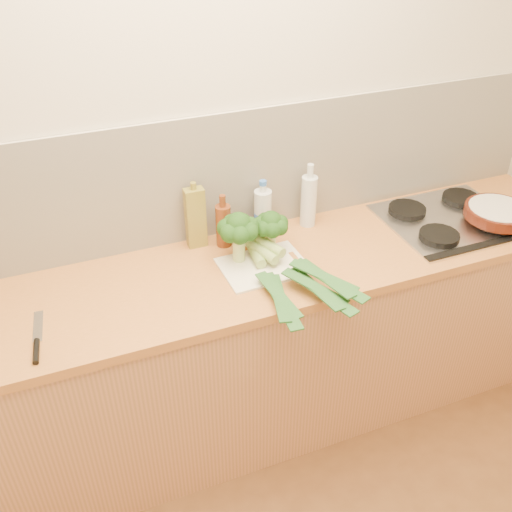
{
  "coord_description": "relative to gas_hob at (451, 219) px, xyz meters",
  "views": [
    {
      "loc": [
        -0.61,
        -0.54,
        2.23
      ],
      "look_at": [
        0.04,
        1.1,
        1.02
      ],
      "focal_mm": 40.0,
      "sensor_mm": 36.0,
      "label": 1
    }
  ],
  "objects": [
    {
      "name": "broccoli_left",
      "position": [
        -1.0,
        0.05,
        0.14
      ],
      "size": [
        0.17,
        0.17,
        0.22
      ],
      "color": "#B6CB76",
      "rests_on": "chopping_board"
    },
    {
      "name": "broccoli_right",
      "position": [
        -0.86,
        0.06,
        0.12
      ],
      "size": [
        0.14,
        0.15,
        0.19
      ],
      "color": "#B6CB76",
      "rests_on": "chopping_board"
    },
    {
      "name": "chefs_knife",
      "position": [
        -1.8,
        -0.16,
        -0.01
      ],
      "size": [
        0.05,
        0.28,
        0.02
      ],
      "rotation": [
        0.0,
        0.0,
        -0.1
      ],
      "color": "silver",
      "rests_on": "counter"
    },
    {
      "name": "gas_hob",
      "position": [
        0.0,
        0.0,
        0.0
      ],
      "size": [
        0.58,
        0.5,
        0.04
      ],
      "color": "silver",
      "rests_on": "counter"
    },
    {
      "name": "counter",
      "position": [
        -1.02,
        0.0,
        -0.46
      ],
      "size": [
        3.2,
        0.62,
        0.9
      ],
      "color": "#BB7A4E",
      "rests_on": "ground"
    },
    {
      "name": "leek_back",
      "position": [
        -0.85,
        -0.05,
        0.05
      ],
      "size": [
        0.29,
        0.64,
        0.04
      ],
      "rotation": [
        0.0,
        0.0,
        0.38
      ],
      "color": "white",
      "rests_on": "chopping_board"
    },
    {
      "name": "leek_front",
      "position": [
        -0.94,
        -0.06,
        0.02
      ],
      "size": [
        0.12,
        0.64,
        0.04
      ],
      "rotation": [
        0.0,
        0.0,
        -0.08
      ],
      "color": "white",
      "rests_on": "chopping_board"
    },
    {
      "name": "oil_tin",
      "position": [
        -1.12,
        0.24,
        0.12
      ],
      "size": [
        0.08,
        0.05,
        0.3
      ],
      "color": "olive",
      "rests_on": "counter"
    },
    {
      "name": "amber_bottle",
      "position": [
        -1.01,
        0.2,
        0.08
      ],
      "size": [
        0.06,
        0.06,
        0.24
      ],
      "color": "#652F13",
      "rests_on": "counter"
    },
    {
      "name": "water_bottle",
      "position": [
        -0.82,
        0.23,
        0.08
      ],
      "size": [
        0.08,
        0.08,
        0.23
      ],
      "color": "silver",
      "rests_on": "counter"
    },
    {
      "name": "chopping_board",
      "position": [
        -0.92,
        -0.02,
        -0.01
      ],
      "size": [
        0.35,
        0.26,
        0.01
      ],
      "primitive_type": "cube",
      "rotation": [
        0.0,
        0.0,
        0.04
      ],
      "color": "white",
      "rests_on": "counter"
    },
    {
      "name": "leek_mid",
      "position": [
        -0.89,
        -0.05,
        0.04
      ],
      "size": [
        0.26,
        0.69,
        0.04
      ],
      "rotation": [
        0.0,
        0.0,
        0.3
      ],
      "color": "white",
      "rests_on": "chopping_board"
    },
    {
      "name": "glass_bottle",
      "position": [
        -0.61,
        0.22,
        0.11
      ],
      "size": [
        0.07,
        0.07,
        0.29
      ],
      "color": "silver",
      "rests_on": "counter"
    },
    {
      "name": "skillet",
      "position": [
        0.17,
        -0.1,
        0.05
      ],
      "size": [
        0.42,
        0.29,
        0.05
      ],
      "rotation": [
        0.0,
        0.0,
        0.02
      ],
      "color": "#4A180C",
      "rests_on": "gas_hob"
    },
    {
      "name": "room_shell",
      "position": [
        -1.02,
        0.29,
        0.26
      ],
      "size": [
        3.5,
        3.5,
        3.5
      ],
      "color": "beige",
      "rests_on": "ground"
    }
  ]
}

